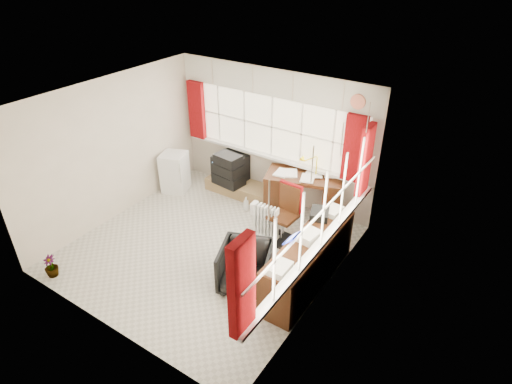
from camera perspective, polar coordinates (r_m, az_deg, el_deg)
ground at (r=7.12m, az=-6.46°, el=-7.39°), size 4.00×4.00×0.00m
room_walls at (r=6.32m, az=-7.24°, el=3.39°), size 4.00×4.00×4.00m
window_back at (r=7.97m, az=1.97°, el=5.21°), size 3.70×0.12×3.60m
window_right at (r=5.72m, az=8.40°, el=-6.50°), size 0.12×3.70×3.60m
curtains at (r=6.54m, az=4.27°, el=4.12°), size 3.83×3.83×1.15m
overhead_cabinets at (r=6.25m, az=5.25°, el=10.72°), size 3.98×3.98×0.48m
desk at (r=7.76m, az=6.39°, el=0.00°), size 1.50×1.06×0.82m
desk_lamp at (r=7.45m, az=8.11°, el=3.98°), size 0.16×0.14×0.40m
task_chair at (r=7.00m, az=4.16°, el=-2.58°), size 0.45×0.48×1.02m
office_chair at (r=6.19m, az=-1.34°, el=-9.98°), size 0.95×0.96×0.68m
radiator at (r=7.14m, az=1.36°, el=-4.49°), size 0.43×0.19×0.64m
credenza at (r=6.27m, az=7.05°, el=-9.00°), size 0.50×2.00×0.85m
file_tray at (r=6.51m, az=8.48°, el=-2.89°), size 0.36×0.41×0.11m
tv_bench at (r=8.46m, az=-2.10°, el=0.53°), size 1.40×0.50×0.25m
crt_tv at (r=8.38m, az=-3.44°, el=3.20°), size 0.61×0.58×0.52m
hifi_stack at (r=8.24m, az=-3.71°, el=2.89°), size 0.63×0.44×0.62m
mini_fridge at (r=8.61m, az=-10.77°, el=2.62°), size 0.60×0.60×0.80m
spray_bottle_a at (r=7.93m, az=-1.33°, el=-1.60°), size 0.13×0.13×0.28m
spray_bottle_b at (r=8.03m, az=2.99°, el=-1.64°), size 0.11×0.11×0.17m
flower_vase at (r=7.14m, az=-25.68°, el=-8.90°), size 0.22×0.22×0.36m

